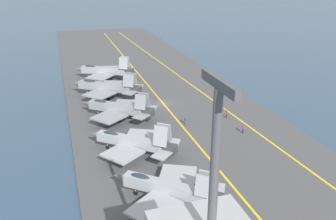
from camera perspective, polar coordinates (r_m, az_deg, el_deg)
ground_plane at (r=79.58m, az=-0.77°, el=0.78°), size 2000.00×2000.00×0.00m
carrier_deck at (r=79.51m, az=-0.77°, el=0.91°), size 211.38×41.32×0.40m
deck_stripe_foul_line at (r=83.18m, az=6.76°, el=1.88°), size 190.04×9.48×0.01m
deck_stripe_centerline at (r=79.43m, az=-0.77°, el=1.05°), size 190.24×0.36×0.01m
parked_jet_nearest at (r=46.22m, az=-0.13°, el=-12.47°), size 13.64×14.06×5.72m
parked_jet_second at (r=57.60m, az=-5.65°, el=-5.09°), size 13.16×14.58×6.16m
parked_jet_third at (r=70.97m, az=-8.01°, el=0.32°), size 13.57×14.83×6.12m
parked_jet_fourth at (r=83.22m, az=-9.84°, el=3.69°), size 14.09×16.59×6.40m
parked_jet_fifth at (r=97.60m, az=-10.10°, el=6.26°), size 13.96×16.24×6.45m
crew_purple_vest at (r=66.40m, az=11.96°, el=-2.88°), size 0.35×0.44×1.84m
crew_blue_vest at (r=68.53m, az=2.81°, el=-1.61°), size 0.46×0.40×1.80m
crew_red_vest at (r=72.50m, az=9.37°, el=-0.55°), size 0.46×0.40×1.75m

